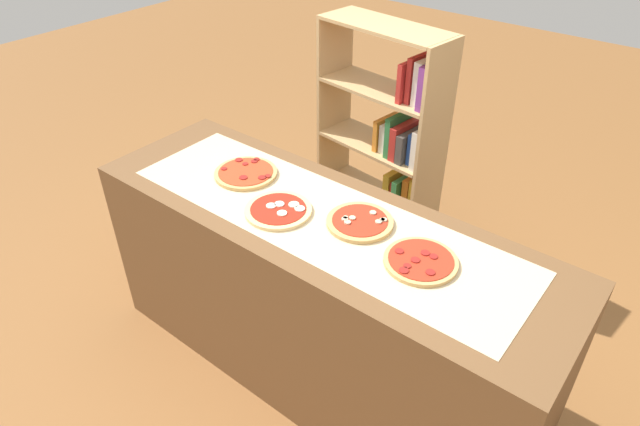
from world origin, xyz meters
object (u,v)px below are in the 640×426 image
object	(u,v)px
pizza_pepperoni_3	(421,260)
pizza_mushroom_2	(360,222)
pizza_mozzarella_1	(279,210)
pizza_pepperoni_0	(246,173)
bookshelf	(393,158)

from	to	relation	value
pizza_pepperoni_3	pizza_mushroom_2	bearing A→B (deg)	169.81
pizza_mushroom_2	pizza_mozzarella_1	bearing A→B (deg)	-155.95
pizza_mozzarella_1	pizza_mushroom_2	xyz separation A→B (m)	(0.31, 0.14, 0.00)
pizza_pepperoni_0	pizza_mozzarella_1	distance (m)	0.33
pizza_mozzarella_1	bookshelf	bearing A→B (deg)	95.21
pizza_pepperoni_3	bookshelf	distance (m)	1.23
pizza_pepperoni_0	pizza_pepperoni_3	size ratio (longest dim) A/B	1.05
pizza_mushroom_2	bookshelf	world-z (taller)	bookshelf
pizza_pepperoni_0	pizza_pepperoni_3	xyz separation A→B (m)	(0.92, -0.04, -0.00)
pizza_mushroom_2	pizza_pepperoni_3	bearing A→B (deg)	-10.19
pizza_pepperoni_0	pizza_mozzarella_1	size ratio (longest dim) A/B	1.03
pizza_pepperoni_0	pizza_mozzarella_1	xyz separation A→B (m)	(0.31, -0.12, -0.00)
pizza_pepperoni_3	bookshelf	bearing A→B (deg)	126.03
pizza_pepperoni_0	pizza_pepperoni_3	bearing A→B (deg)	-2.69
pizza_mozzarella_1	pizza_pepperoni_3	size ratio (longest dim) A/B	1.02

